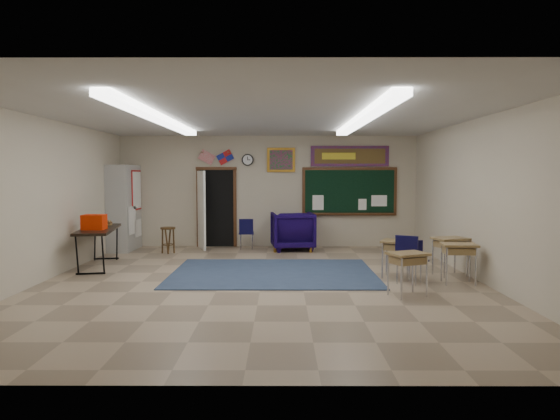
{
  "coord_description": "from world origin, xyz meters",
  "views": [
    {
      "loc": [
        0.37,
        -9.01,
        1.97
      ],
      "look_at": [
        0.33,
        1.5,
        1.21
      ],
      "focal_mm": 32.0,
      "sensor_mm": 36.0,
      "label": 1
    }
  ],
  "objects_px": {
    "wingback_armchair": "(293,231)",
    "folding_table": "(98,246)",
    "student_desk_front_left": "(398,257)",
    "student_desk_front_right": "(450,254)",
    "wooden_stool": "(168,240)"
  },
  "relations": [
    {
      "from": "student_desk_front_left",
      "to": "student_desk_front_right",
      "type": "distance_m",
      "value": 1.1
    },
    {
      "from": "wingback_armchair",
      "to": "folding_table",
      "type": "xyz_separation_m",
      "value": [
        -4.18,
        -2.37,
        -0.05
      ]
    },
    {
      "from": "student_desk_front_left",
      "to": "wingback_armchair",
      "type": "bearing_deg",
      "value": 142.59
    },
    {
      "from": "student_desk_front_right",
      "to": "folding_table",
      "type": "xyz_separation_m",
      "value": [
        -7.17,
        0.91,
        0.04
      ]
    },
    {
      "from": "wingback_armchair",
      "to": "folding_table",
      "type": "relative_size",
      "value": 0.53
    },
    {
      "from": "student_desk_front_right",
      "to": "wooden_stool",
      "type": "relative_size",
      "value": 1.14
    },
    {
      "from": "student_desk_front_left",
      "to": "folding_table",
      "type": "height_order",
      "value": "folding_table"
    },
    {
      "from": "wingback_armchair",
      "to": "wooden_stool",
      "type": "relative_size",
      "value": 1.68
    },
    {
      "from": "student_desk_front_right",
      "to": "wingback_armchair",
      "type": "bearing_deg",
      "value": 114.07
    },
    {
      "from": "student_desk_front_left",
      "to": "wooden_stool",
      "type": "relative_size",
      "value": 1.12
    },
    {
      "from": "wingback_armchair",
      "to": "student_desk_front_left",
      "type": "xyz_separation_m",
      "value": [
        1.91,
        -3.52,
        -0.1
      ]
    },
    {
      "from": "wingback_armchair",
      "to": "wooden_stool",
      "type": "distance_m",
      "value": 3.17
    },
    {
      "from": "student_desk_front_left",
      "to": "student_desk_front_right",
      "type": "xyz_separation_m",
      "value": [
        1.07,
        0.24,
        0.01
      ]
    },
    {
      "from": "student_desk_front_left",
      "to": "wooden_stool",
      "type": "bearing_deg",
      "value": 173.62
    },
    {
      "from": "student_desk_front_left",
      "to": "student_desk_front_right",
      "type": "height_order",
      "value": "student_desk_front_right"
    }
  ]
}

